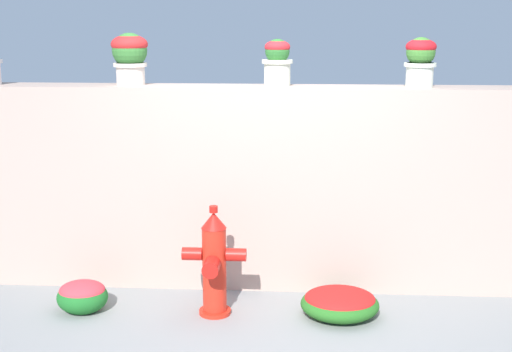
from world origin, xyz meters
The scene contains 8 objects.
ground_plane centered at (0.00, 0.00, 0.00)m, with size 24.00×24.00×0.00m, color gray.
stone_wall centered at (0.00, 0.99, 0.86)m, with size 5.34×0.40×1.73m, color tan.
potted_plant_1 centered at (-1.19, 1.02, 1.98)m, with size 0.31×0.31×0.43m.
potted_plant_2 centered at (0.03, 1.02, 1.94)m, with size 0.26×0.26×0.38m.
potted_plant_3 centered at (1.19, 0.97, 1.96)m, with size 0.26×0.26×0.40m.
fire_hydrant centered at (-0.42, 0.31, 0.41)m, with size 0.50×0.39×0.88m.
flower_bush_left centered at (-1.48, 0.30, 0.13)m, with size 0.40×0.36×0.26m.
flower_bush_right centered at (0.56, 0.33, 0.11)m, with size 0.61×0.55×0.22m.
Camera 1 is at (0.23, -4.66, 2.27)m, focal length 47.93 mm.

